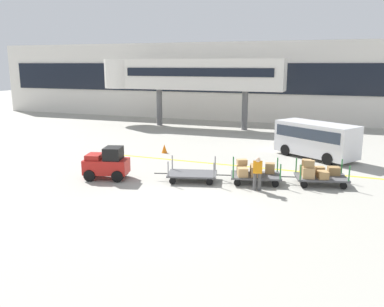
% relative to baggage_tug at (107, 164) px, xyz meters
% --- Properties ---
extents(ground_plane, '(120.00, 120.00, 0.00)m').
position_rel_baggage_tug_xyz_m(ground_plane, '(4.73, -2.97, -0.75)').
color(ground_plane, '#9E9B91').
extents(apron_lead_line, '(18.62, 0.72, 0.01)m').
position_rel_baggage_tug_xyz_m(apron_lead_line, '(6.12, 4.63, -0.75)').
color(apron_lead_line, yellow).
rests_on(apron_lead_line, ground_plane).
extents(terminal_building, '(62.00, 2.51, 7.55)m').
position_rel_baggage_tug_xyz_m(terminal_building, '(4.73, 23.01, 3.03)').
color(terminal_building, silver).
rests_on(terminal_building, ground_plane).
extents(jet_bridge, '(16.43, 3.00, 5.91)m').
position_rel_baggage_tug_xyz_m(jet_bridge, '(-2.61, 17.02, 3.81)').
color(jet_bridge, silver).
rests_on(jet_bridge, ground_plane).
extents(baggage_tug, '(2.30, 1.65, 1.58)m').
position_rel_baggage_tug_xyz_m(baggage_tug, '(0.00, 0.00, 0.00)').
color(baggage_tug, red).
rests_on(baggage_tug, ground_plane).
extents(baggage_cart_lead, '(3.09, 1.91, 1.10)m').
position_rel_baggage_tug_xyz_m(baggage_cart_lead, '(4.04, 1.00, -0.41)').
color(baggage_cart_lead, '#4C4C4F').
rests_on(baggage_cart_lead, ground_plane).
extents(baggage_cart_middle, '(3.09, 1.91, 1.10)m').
position_rel_baggage_tug_xyz_m(baggage_cart_middle, '(6.85, 1.75, -0.22)').
color(baggage_cart_middle, '#4C4C4F').
rests_on(baggage_cart_middle, ground_plane).
extents(baggage_cart_tail, '(3.09, 1.91, 1.23)m').
position_rel_baggage_tug_xyz_m(baggage_cart_tail, '(9.71, 2.42, -0.20)').
color(baggage_cart_tail, '#4C4C4F').
rests_on(baggage_cart_tail, ground_plane).
extents(baggage_handler, '(0.47, 0.49, 1.56)m').
position_rel_baggage_tug_xyz_m(baggage_handler, '(7.25, 0.54, 0.11)').
color(baggage_handler, '#4C4C4C').
rests_on(baggage_handler, ground_plane).
extents(shuttle_van, '(5.06, 4.21, 2.10)m').
position_rel_baggage_tug_xyz_m(shuttle_van, '(9.29, 8.12, 0.48)').
color(shuttle_van, silver).
rests_on(shuttle_van, ground_plane).
extents(safety_cone_near, '(0.36, 0.36, 0.55)m').
position_rel_baggage_tug_xyz_m(safety_cone_near, '(0.26, 6.34, -0.48)').
color(safety_cone_near, orange).
rests_on(safety_cone_near, ground_plane).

